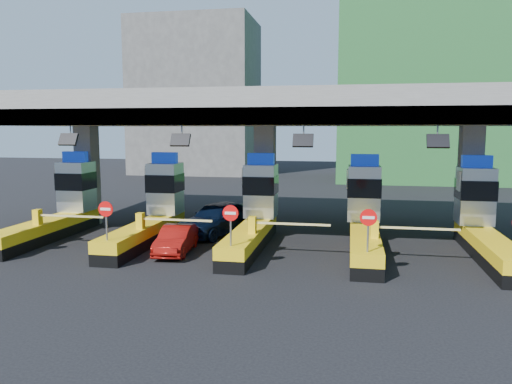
# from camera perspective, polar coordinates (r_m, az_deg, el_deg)

# --- Properties ---
(ground) EXTENTS (120.00, 120.00, 0.00)m
(ground) POSITION_cam_1_polar(r_m,az_deg,el_deg) (23.40, -0.22, -5.97)
(ground) COLOR black
(ground) RESTS_ON ground
(toll_canopy) EXTENTS (28.00, 12.09, 7.00)m
(toll_canopy) POSITION_cam_1_polar(r_m,az_deg,el_deg) (25.61, 1.01, 8.99)
(toll_canopy) COLOR slate
(toll_canopy) RESTS_ON ground
(toll_lane_far_left) EXTENTS (4.43, 8.00, 4.16)m
(toll_lane_far_left) POSITION_cam_1_polar(r_m,az_deg,el_deg) (27.08, -21.36, -1.65)
(toll_lane_far_left) COLOR black
(toll_lane_far_left) RESTS_ON ground
(toll_lane_left) EXTENTS (4.43, 8.00, 4.16)m
(toll_lane_left) POSITION_cam_1_polar(r_m,az_deg,el_deg) (24.81, -11.51, -2.07)
(toll_lane_left) COLOR black
(toll_lane_left) RESTS_ON ground
(toll_lane_center) EXTENTS (4.43, 8.00, 4.16)m
(toll_lane_center) POSITION_cam_1_polar(r_m,az_deg,el_deg) (23.39, -0.08, -2.49)
(toll_lane_center) COLOR black
(toll_lane_center) RESTS_ON ground
(toll_lane_right) EXTENTS (4.43, 8.00, 4.16)m
(toll_lane_right) POSITION_cam_1_polar(r_m,az_deg,el_deg) (23.00, 12.26, -2.82)
(toll_lane_right) COLOR black
(toll_lane_right) RESTS_ON ground
(toll_lane_far_right) EXTENTS (4.43, 8.00, 4.16)m
(toll_lane_far_right) POSITION_cam_1_polar(r_m,az_deg,el_deg) (23.69, 24.46, -3.03)
(toll_lane_far_right) COLOR black
(toll_lane_far_right) RESTS_ON ground
(bg_building_scaffold) EXTENTS (18.00, 12.00, 28.00)m
(bg_building_scaffold) POSITION_cam_1_polar(r_m,az_deg,el_deg) (55.58, 19.26, 15.83)
(bg_building_scaffold) COLOR #1E5926
(bg_building_scaffold) RESTS_ON ground
(bg_building_concrete) EXTENTS (14.00, 10.00, 18.00)m
(bg_building_concrete) POSITION_cam_1_polar(r_m,az_deg,el_deg) (61.28, -6.84, 10.64)
(bg_building_concrete) COLOR #4C4C49
(bg_building_concrete) RESTS_ON ground
(van) EXTENTS (3.69, 5.34, 1.69)m
(van) POSITION_cam_1_polar(r_m,az_deg,el_deg) (25.43, -4.39, -2.98)
(van) COLOR black
(van) RESTS_ON ground
(red_car) EXTENTS (1.55, 3.66, 1.18)m
(red_car) POSITION_cam_1_polar(r_m,az_deg,el_deg) (21.95, -9.08, -5.39)
(red_car) COLOR maroon
(red_car) RESTS_ON ground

